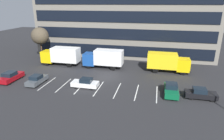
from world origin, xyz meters
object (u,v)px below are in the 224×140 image
at_px(box_truck_yellow, 61,55).
at_px(sedan_maroon, 11,77).
at_px(sedan_black, 200,94).
at_px(box_truck_blue, 104,58).
at_px(sedan_white, 85,83).
at_px(bare_tree, 40,36).
at_px(sedan_charcoal, 37,80).
at_px(sedan_forest, 171,89).
at_px(box_truck_yellow_all, 167,62).

relative_size(box_truck_yellow, sedan_maroon, 1.79).
bearing_deg(sedan_black, box_truck_blue, 148.80).
xyz_separation_m(sedan_maroon, sedan_white, (12.55, 0.29, -0.06)).
bearing_deg(bare_tree, box_truck_blue, -12.13).
distance_m(sedan_charcoal, sedan_black, 23.84).
xyz_separation_m(sedan_charcoal, sedan_maroon, (-4.75, 0.10, 0.06)).
xyz_separation_m(box_truck_blue, sedan_forest, (12.04, -9.16, -1.28)).
bearing_deg(box_truck_yellow, box_truck_blue, 0.60).
distance_m(sedan_forest, sedan_charcoal, 20.14).
height_order(box_truck_blue, box_truck_yellow, box_truck_yellow).
bearing_deg(sedan_charcoal, bare_tree, 118.38).
height_order(box_truck_yellow, sedan_maroon, box_truck_yellow).
relative_size(box_truck_blue, bare_tree, 1.10).
bearing_deg(bare_tree, sedan_white, -40.63).
relative_size(box_truck_yellow_all, sedan_white, 1.88).
relative_size(sedan_charcoal, sedan_white, 1.00).
height_order(box_truck_yellow_all, sedan_white, box_truck_yellow_all).
relative_size(sedan_black, bare_tree, 0.57).
height_order(box_truck_yellow_all, sedan_black, box_truck_yellow_all).
relative_size(box_truck_yellow_all, sedan_forest, 1.74).
bearing_deg(sedan_white, bare_tree, 139.37).
height_order(sedan_white, bare_tree, bare_tree).
bearing_deg(bare_tree, box_truck_yellow_all, -6.37).
relative_size(sedan_maroon, bare_tree, 0.62).
height_order(sedan_forest, sedan_maroon, sedan_maroon).
bearing_deg(sedan_maroon, sedan_white, 1.34).
bearing_deg(bare_tree, sedan_maroon, -79.68).
distance_m(box_truck_yellow_all, bare_tree, 27.32).
bearing_deg(sedan_charcoal, sedan_white, 2.89).
xyz_separation_m(box_truck_yellow_all, box_truck_yellow, (-20.53, -0.35, 0.08)).
height_order(box_truck_blue, sedan_white, box_truck_blue).
height_order(sedan_charcoal, bare_tree, bare_tree).
xyz_separation_m(sedan_charcoal, bare_tree, (-7.14, 13.22, 4.42)).
distance_m(sedan_charcoal, bare_tree, 15.66).
bearing_deg(box_truck_blue, box_truck_yellow, -179.40).
relative_size(sedan_charcoal, sedan_black, 1.00).
distance_m(box_truck_yellow, sedan_maroon, 10.64).
distance_m(sedan_maroon, sedan_white, 12.56).
bearing_deg(box_truck_blue, sedan_charcoal, -129.13).
bearing_deg(sedan_black, box_truck_yellow, 158.94).
relative_size(box_truck_yellow_all, sedan_charcoal, 1.88).
bearing_deg(sedan_white, box_truck_yellow_all, 39.21).
distance_m(box_truck_blue, box_truck_yellow, 8.78).
distance_m(box_truck_blue, sedan_charcoal, 12.89).
bearing_deg(box_truck_yellow, sedan_charcoal, -85.98).
relative_size(box_truck_yellow, sedan_black, 1.95).
distance_m(box_truck_blue, sedan_forest, 15.18).
distance_m(box_truck_yellow, sedan_charcoal, 9.97).
distance_m(box_truck_yellow_all, sedan_maroon, 26.61).
bearing_deg(sedan_black, box_truck_yellow_all, 112.20).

